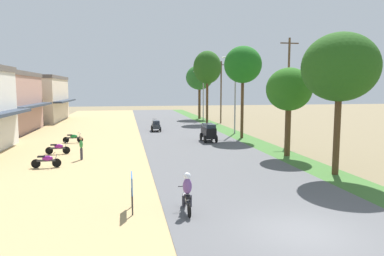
{
  "coord_description": "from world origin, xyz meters",
  "views": [
    {
      "loc": [
        -5.89,
        -10.62,
        5.02
      ],
      "look_at": [
        -0.39,
        18.66,
        1.64
      ],
      "focal_mm": 32.77,
      "sensor_mm": 36.0,
      "label": 1
    }
  ],
  "objects_px": {
    "parked_motorbike_second": "(58,148)",
    "median_tree_nearest": "(340,68)",
    "median_tree_fifth": "(199,78)",
    "utility_pole_near": "(221,91)",
    "car_van_black": "(209,131)",
    "parked_motorbike_third": "(73,137)",
    "car_hatchback_charcoal": "(156,125)",
    "streetlamp_near": "(235,90)",
    "streetlamp_mid": "(203,92)",
    "median_tree_second": "(289,90)",
    "median_tree_third": "(243,65)",
    "motorbike_ahead_second": "(155,123)",
    "utility_pole_far": "(288,88)",
    "street_signboard": "(132,186)",
    "median_tree_fourth": "(207,68)",
    "motorbike_foreground_rider": "(187,194)",
    "parked_motorbike_nearest": "(47,160)",
    "pedestrian_on_shoulder": "(81,147)"
  },
  "relations": [
    {
      "from": "median_tree_fourth",
      "to": "car_hatchback_charcoal",
      "type": "height_order",
      "value": "median_tree_fourth"
    },
    {
      "from": "parked_motorbike_second",
      "to": "median_tree_nearest",
      "type": "xyz_separation_m",
      "value": [
        16.99,
        -9.56,
        5.62
      ]
    },
    {
      "from": "parked_motorbike_nearest",
      "to": "parked_motorbike_third",
      "type": "relative_size",
      "value": 1.0
    },
    {
      "from": "street_signboard",
      "to": "motorbike_ahead_second",
      "type": "xyz_separation_m",
      "value": [
        3.47,
        31.63,
        -0.53
      ]
    },
    {
      "from": "median_tree_nearest",
      "to": "median_tree_third",
      "type": "relative_size",
      "value": 0.89
    },
    {
      "from": "parked_motorbike_nearest",
      "to": "motorbike_foreground_rider",
      "type": "xyz_separation_m",
      "value": [
        7.28,
        -9.56,
        0.3
      ]
    },
    {
      "from": "streetlamp_mid",
      "to": "utility_pole_near",
      "type": "bearing_deg",
      "value": -66.9
    },
    {
      "from": "utility_pole_near",
      "to": "car_van_black",
      "type": "height_order",
      "value": "utility_pole_near"
    },
    {
      "from": "motorbike_foreground_rider",
      "to": "median_tree_third",
      "type": "bearing_deg",
      "value": 65.64
    },
    {
      "from": "median_tree_third",
      "to": "streetlamp_near",
      "type": "bearing_deg",
      "value": 84.59
    },
    {
      "from": "parked_motorbike_nearest",
      "to": "pedestrian_on_shoulder",
      "type": "xyz_separation_m",
      "value": [
        1.84,
        2.15,
        0.41
      ]
    },
    {
      "from": "median_tree_fifth",
      "to": "streetlamp_mid",
      "type": "xyz_separation_m",
      "value": [
        -0.07,
        -3.21,
        -2.22
      ]
    },
    {
      "from": "streetlamp_near",
      "to": "car_van_black",
      "type": "height_order",
      "value": "streetlamp_near"
    },
    {
      "from": "street_signboard",
      "to": "motorbike_ahead_second",
      "type": "height_order",
      "value": "street_signboard"
    },
    {
      "from": "parked_motorbike_third",
      "to": "median_tree_nearest",
      "type": "relative_size",
      "value": 0.22
    },
    {
      "from": "street_signboard",
      "to": "car_hatchback_charcoal",
      "type": "height_order",
      "value": "street_signboard"
    },
    {
      "from": "car_hatchback_charcoal",
      "to": "motorbike_ahead_second",
      "type": "bearing_deg",
      "value": 86.75
    },
    {
      "from": "streetlamp_mid",
      "to": "utility_pole_far",
      "type": "xyz_separation_m",
      "value": [
        3.35,
        -21.9,
        0.53
      ]
    },
    {
      "from": "street_signboard",
      "to": "utility_pole_near",
      "type": "xyz_separation_m",
      "value": [
        13.25,
        34.82,
        3.51
      ]
    },
    {
      "from": "median_tree_fifth",
      "to": "streetlamp_mid",
      "type": "height_order",
      "value": "median_tree_fifth"
    },
    {
      "from": "pedestrian_on_shoulder",
      "to": "median_tree_nearest",
      "type": "distance_m",
      "value": 17.35
    },
    {
      "from": "street_signboard",
      "to": "parked_motorbike_second",
      "type": "bearing_deg",
      "value": 111.33
    },
    {
      "from": "parked_motorbike_third",
      "to": "median_tree_fourth",
      "type": "bearing_deg",
      "value": 44.54
    },
    {
      "from": "street_signboard",
      "to": "car_van_black",
      "type": "distance_m",
      "value": 19.0
    },
    {
      "from": "median_tree_second",
      "to": "car_van_black",
      "type": "relative_size",
      "value": 2.68
    },
    {
      "from": "parked_motorbike_second",
      "to": "median_tree_second",
      "type": "height_order",
      "value": "median_tree_second"
    },
    {
      "from": "median_tree_nearest",
      "to": "median_tree_second",
      "type": "height_order",
      "value": "median_tree_nearest"
    },
    {
      "from": "street_signboard",
      "to": "car_hatchback_charcoal",
      "type": "relative_size",
      "value": 0.75
    },
    {
      "from": "median_tree_fifth",
      "to": "car_van_black",
      "type": "relative_size",
      "value": 3.61
    },
    {
      "from": "streetlamp_mid",
      "to": "motorbike_ahead_second",
      "type": "height_order",
      "value": "streetlamp_mid"
    },
    {
      "from": "parked_motorbike_third",
      "to": "median_tree_second",
      "type": "bearing_deg",
      "value": -29.71
    },
    {
      "from": "car_hatchback_charcoal",
      "to": "car_van_black",
      "type": "bearing_deg",
      "value": -64.79
    },
    {
      "from": "car_van_black",
      "to": "utility_pole_near",
      "type": "bearing_deg",
      "value": 71.11
    },
    {
      "from": "parked_motorbike_nearest",
      "to": "utility_pole_far",
      "type": "height_order",
      "value": "utility_pole_far"
    },
    {
      "from": "parked_motorbike_third",
      "to": "median_tree_second",
      "type": "height_order",
      "value": "median_tree_second"
    },
    {
      "from": "motorbike_ahead_second",
      "to": "median_tree_fourth",
      "type": "bearing_deg",
      "value": 24.54
    },
    {
      "from": "utility_pole_far",
      "to": "parked_motorbike_second",
      "type": "bearing_deg",
      "value": -170.54
    },
    {
      "from": "median_tree_third",
      "to": "median_tree_fifth",
      "type": "distance_m",
      "value": 22.67
    },
    {
      "from": "parked_motorbike_nearest",
      "to": "parked_motorbike_second",
      "type": "bearing_deg",
      "value": 91.98
    },
    {
      "from": "streetlamp_mid",
      "to": "car_hatchback_charcoal",
      "type": "relative_size",
      "value": 3.85
    },
    {
      "from": "parked_motorbike_third",
      "to": "utility_pole_far",
      "type": "height_order",
      "value": "utility_pole_far"
    },
    {
      "from": "parked_motorbike_second",
      "to": "median_tree_fifth",
      "type": "height_order",
      "value": "median_tree_fifth"
    },
    {
      "from": "median_tree_third",
      "to": "median_tree_nearest",
      "type": "bearing_deg",
      "value": -88.24
    },
    {
      "from": "median_tree_third",
      "to": "car_van_black",
      "type": "xyz_separation_m",
      "value": [
        -3.88,
        -1.87,
        -6.28
      ]
    },
    {
      "from": "car_hatchback_charcoal",
      "to": "median_tree_third",
      "type": "bearing_deg",
      "value": -40.89
    },
    {
      "from": "median_tree_fifth",
      "to": "car_hatchback_charcoal",
      "type": "bearing_deg",
      "value": -118.26
    },
    {
      "from": "parked_motorbike_third",
      "to": "median_tree_fourth",
      "type": "relative_size",
      "value": 0.18
    },
    {
      "from": "median_tree_nearest",
      "to": "car_van_black",
      "type": "distance_m",
      "value": 15.09
    },
    {
      "from": "parked_motorbike_second",
      "to": "streetlamp_mid",
      "type": "distance_m",
      "value": 30.62
    },
    {
      "from": "median_tree_fifth",
      "to": "utility_pole_near",
      "type": "distance_m",
      "value": 7.71
    }
  ]
}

